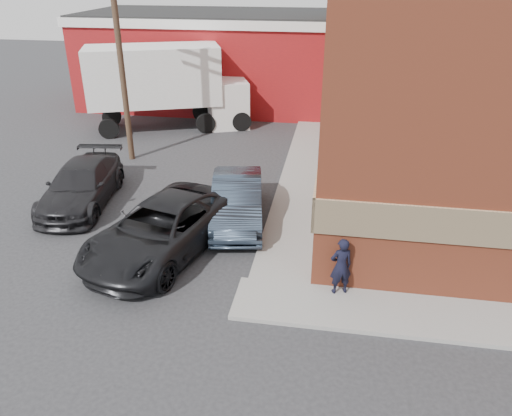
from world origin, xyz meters
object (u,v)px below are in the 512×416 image
at_px(suv_a, 163,229).
at_px(warehouse, 216,58).
at_px(utility_pole, 120,54).
at_px(sedan, 237,200).
at_px(man, 341,266).
at_px(suv_b, 81,185).
at_px(box_truck, 171,82).

bearing_deg(suv_a, warehouse, 114.61).
xyz_separation_m(utility_pole, sedan, (6.15, -5.35, -3.94)).
distance_m(utility_pole, sedan, 9.05).
xyz_separation_m(man, suv_b, (-9.71, 4.33, -0.19)).
height_order(suv_a, suv_b, suv_a).
bearing_deg(man, suv_b, -44.04).
relative_size(man, suv_b, 0.32).
height_order(utility_pole, man, utility_pole).
distance_m(man, suv_a, 5.70).
height_order(man, suv_a, man).
bearing_deg(box_truck, sedan, -81.68).
distance_m(man, suv_b, 10.64).
height_order(warehouse, sedan, warehouse).
bearing_deg(utility_pole, sedan, -41.05).
height_order(man, suv_b, man).
distance_m(man, box_truck, 17.08).
bearing_deg(man, utility_pole, -63.40).
bearing_deg(suv_b, utility_pole, 83.14).
bearing_deg(suv_b, sedan, -11.80).
distance_m(warehouse, suv_b, 16.11).
bearing_deg(box_truck, suv_b, -112.78).
height_order(sedan, box_truck, box_truck).
bearing_deg(utility_pole, suv_a, -61.34).
relative_size(utility_pole, suv_b, 1.69).
relative_size(warehouse, utility_pole, 1.81).
relative_size(utility_pole, box_truck, 0.97).
xyz_separation_m(sedan, suv_a, (-1.87, -2.47, 0.03)).
bearing_deg(sedan, box_truck, 108.75).
bearing_deg(suv_b, warehouse, 77.15).
bearing_deg(box_truck, utility_pole, -115.81).
relative_size(utility_pole, suv_a, 1.49).
xyz_separation_m(sedan, box_truck, (-5.69, 10.31, 1.74)).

